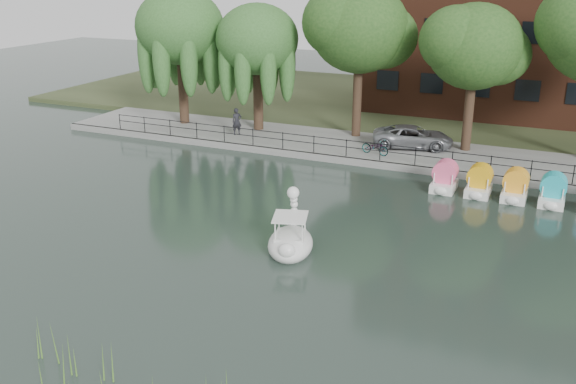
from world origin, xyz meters
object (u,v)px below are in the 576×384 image
Objects in this scene: swan_boat at (291,239)px; bicycle at (375,146)px; minivan at (413,135)px; pedestrian at (237,120)px.

bicycle is at bearing 75.01° from swan_boat.
swan_boat reaches higher than bicycle.
swan_boat is (0.57, -13.33, -0.37)m from bicycle.
minivan reaches higher than bicycle.
pedestrian is at bearing 108.05° from swan_boat.
swan_boat reaches higher than pedestrian.
pedestrian is (-11.11, -1.56, 0.23)m from minivan.
swan_boat is (10.05, -14.09, -0.86)m from pedestrian.
pedestrian reaches higher than bicycle.
pedestrian is (-9.48, 0.76, 0.49)m from bicycle.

